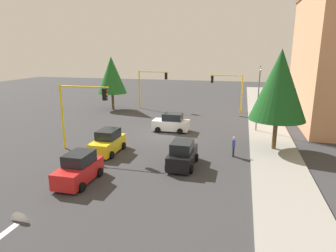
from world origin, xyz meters
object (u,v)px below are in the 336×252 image
car_red (79,169)px  traffic_signal_near_right (80,105)px  traffic_signal_far_left (229,86)px  pedestrian_crossing (234,146)px  car_black (182,155)px  traffic_signal_far_right (151,82)px  tree_roadside_near (279,85)px  car_yellow (108,142)px  car_white (171,123)px  street_lamp_curbside (259,92)px  tree_opposite_side (112,75)px

car_red → traffic_signal_near_right: bearing=-152.3°
traffic_signal_far_left → pedestrian_crossing: traffic_signal_far_left is taller
traffic_signal_far_left → car_black: bearing=-5.7°
traffic_signal_near_right → car_black: 9.85m
traffic_signal_far_right → car_black: size_ratio=1.43×
tree_roadside_near → pedestrian_crossing: size_ratio=5.08×
pedestrian_crossing → car_red: bearing=-52.5°
traffic_signal_far_right → car_yellow: bearing=6.9°
car_white → pedestrian_crossing: bearing=46.1°
car_black → pedestrian_crossing: bearing=130.0°
traffic_signal_far_left → tree_roadside_near: size_ratio=0.62×
traffic_signal_far_right → car_white: (12.00, 6.02, -3.10)m
traffic_signal_far_right → traffic_signal_far_left: (0.00, 11.33, -0.21)m
street_lamp_curbside → car_red: size_ratio=1.80×
car_white → car_black: same height
traffic_signal_far_left → traffic_signal_far_right: bearing=-90.0°
car_yellow → pedestrian_crossing: 10.52m
traffic_signal_far_right → car_black: 23.68m
traffic_signal_far_right → pedestrian_crossing: traffic_signal_far_right is taller
car_red → traffic_signal_far_left: bearing=162.5°
traffic_signal_far_right → car_white: bearing=26.6°
traffic_signal_far_left → car_red: 27.40m
traffic_signal_far_left → tree_roadside_near: tree_roadside_near is taller
traffic_signal_far_right → tree_roadside_near: tree_roadside_near is taller
traffic_signal_far_right → traffic_signal_near_right: 20.00m
car_red → street_lamp_curbside: bearing=143.0°
tree_opposite_side → car_yellow: (18.11, 7.74, -4.15)m
car_yellow → tree_roadside_near: bearing=106.6°
car_white → car_red: 14.28m
street_lamp_curbside → pedestrian_crossing: bearing=-14.2°
tree_roadside_near → car_black: bearing=-51.4°
traffic_signal_far_left → car_yellow: size_ratio=1.33×
car_white → car_red: size_ratio=1.00×
traffic_signal_far_right → tree_opposite_side: tree_opposite_side is taller
traffic_signal_near_right → tree_roadside_near: tree_roadside_near is taller
traffic_signal_near_right → tree_opposite_side: tree_opposite_side is taller
traffic_signal_far_left → pedestrian_crossing: 18.82m
tree_roadside_near → pedestrian_crossing: 6.36m
traffic_signal_far_right → car_white: traffic_signal_far_right is taller
traffic_signal_far_left → street_lamp_curbside: street_lamp_curbside is taller
car_red → car_yellow: 5.92m
traffic_signal_far_left → car_red: (25.98, -8.19, -2.88)m
car_white → car_yellow: bearing=-23.9°
traffic_signal_far_right → car_yellow: size_ratio=1.41×
tree_opposite_side → car_black: tree_opposite_side is taller
traffic_signal_far_left → car_yellow: traffic_signal_far_left is taller
tree_roadside_near → pedestrian_crossing: (2.54, -3.36, -4.76)m
car_white → pedestrian_crossing: 9.44m
traffic_signal_far_left → pedestrian_crossing: bearing=4.6°
street_lamp_curbside → pedestrian_crossing: (8.15, -2.06, -3.44)m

